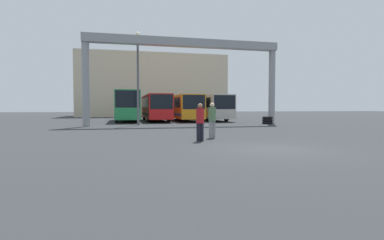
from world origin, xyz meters
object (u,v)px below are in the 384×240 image
at_px(bus_slot_1, 155,106).
at_px(bus_slot_2, 182,106).
at_px(tire_stack, 268,120).
at_px(bus_slot_3, 209,106).
at_px(bus_slot_0, 127,104).
at_px(lamp_post, 138,75).
at_px(pedestrian_near_left, 200,121).
at_px(pedestrian_mid_left, 212,119).

bearing_deg(bus_slot_1, bus_slot_2, 5.81).
bearing_deg(tire_stack, bus_slot_3, 107.89).
distance_m(bus_slot_2, bus_slot_3, 3.30).
height_order(bus_slot_1, bus_slot_2, bus_slot_1).
height_order(bus_slot_0, bus_slot_3, bus_slot_0).
xyz_separation_m(bus_slot_0, bus_slot_2, (6.59, 0.69, -0.20)).
height_order(bus_slot_1, bus_slot_3, bus_slot_1).
distance_m(bus_slot_2, lamp_post, 10.69).
height_order(bus_slot_1, pedestrian_near_left, bus_slot_1).
height_order(bus_slot_3, pedestrian_mid_left, bus_slot_3).
height_order(bus_slot_0, lamp_post, lamp_post).
xyz_separation_m(bus_slot_1, bus_slot_2, (3.29, 0.34, -0.01)).
height_order(bus_slot_3, lamp_post, lamp_post).
bearing_deg(pedestrian_mid_left, bus_slot_1, 73.65).
distance_m(pedestrian_near_left, tire_stack, 16.00).
xyz_separation_m(bus_slot_2, bus_slot_3, (3.29, -0.14, 0.00)).
distance_m(pedestrian_mid_left, lamp_post, 13.04).
xyz_separation_m(pedestrian_mid_left, pedestrian_near_left, (-0.98, -1.28, -0.03)).
bearing_deg(bus_slot_2, tire_stack, -56.44).
relative_size(bus_slot_1, lamp_post, 1.38).
bearing_deg(pedestrian_near_left, bus_slot_3, -121.54).
bearing_deg(bus_slot_2, bus_slot_3, -2.37).
distance_m(bus_slot_1, pedestrian_mid_left, 20.46).
relative_size(bus_slot_1, bus_slot_3, 0.97).
height_order(pedestrian_near_left, lamp_post, lamp_post).
xyz_separation_m(bus_slot_0, tire_stack, (12.91, -8.85, -1.55)).
xyz_separation_m(bus_slot_0, pedestrian_near_left, (2.96, -21.36, -0.98)).
height_order(bus_slot_1, tire_stack, bus_slot_1).
bearing_deg(bus_slot_3, tire_stack, -72.11).
relative_size(bus_slot_2, tire_stack, 11.51).
distance_m(bus_slot_1, lamp_post, 9.04).
bearing_deg(pedestrian_mid_left, bus_slot_3, 55.78).
bearing_deg(bus_slot_1, tire_stack, -43.74).
distance_m(bus_slot_3, tire_stack, 9.98).
relative_size(bus_slot_0, lamp_post, 1.29).
bearing_deg(pedestrian_near_left, bus_slot_1, -104.90).
bearing_deg(bus_slot_3, pedestrian_mid_left, -106.05).
xyz_separation_m(bus_slot_1, pedestrian_near_left, (-0.34, -21.71, -0.78)).
bearing_deg(bus_slot_1, pedestrian_near_left, -90.89).
bearing_deg(bus_slot_0, bus_slot_3, 3.20).
relative_size(bus_slot_3, pedestrian_near_left, 6.63).
bearing_deg(bus_slot_3, bus_slot_0, -176.80).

